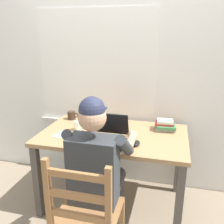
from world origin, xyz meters
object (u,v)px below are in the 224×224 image
(desk, at_px, (113,143))
(laptop, at_px, (107,135))
(wooden_chair, at_px, (86,216))
(book_stack_main, at_px, (165,125))
(computer_mouse, at_px, (136,143))
(coffee_mug_white, at_px, (79,126))
(seated_person, at_px, (98,166))
(book_stack_side, at_px, (111,123))
(coffee_mug_dark, at_px, (72,115))

(desk, relative_size, laptop, 4.00)
(wooden_chair, xyz_separation_m, book_stack_main, (0.45, 0.95, 0.34))
(wooden_chair, height_order, computer_mouse, wooden_chair)
(laptop, height_order, coffee_mug_white, laptop)
(desk, xyz_separation_m, wooden_chair, (0.00, -0.75, -0.19))
(seated_person, distance_m, book_stack_main, 0.81)
(seated_person, distance_m, book_stack_side, 0.65)
(laptop, bearing_deg, book_stack_main, 37.98)
(wooden_chair, distance_m, laptop, 0.68)
(computer_mouse, bearing_deg, book_stack_main, 61.89)
(seated_person, height_order, coffee_mug_dark, seated_person)
(desk, bearing_deg, book_stack_main, 23.87)
(computer_mouse, height_order, book_stack_side, book_stack_side)
(book_stack_main, bearing_deg, coffee_mug_dark, 176.03)
(wooden_chair, xyz_separation_m, coffee_mug_dark, (-0.53, 1.02, 0.34))
(computer_mouse, xyz_separation_m, coffee_mug_dark, (-0.76, 0.46, 0.03))
(desk, xyz_separation_m, computer_mouse, (0.24, -0.19, 0.12))
(seated_person, height_order, coffee_mug_white, seated_person)
(wooden_chair, bearing_deg, coffee_mug_dark, 117.37)
(desk, height_order, coffee_mug_white, coffee_mug_white)
(computer_mouse, distance_m, coffee_mug_white, 0.60)
(coffee_mug_dark, relative_size, book_stack_side, 0.57)
(desk, height_order, wooden_chair, wooden_chair)
(computer_mouse, xyz_separation_m, book_stack_main, (0.21, 0.39, 0.03))
(wooden_chair, distance_m, book_stack_main, 1.10)
(laptop, xyz_separation_m, book_stack_main, (0.47, 0.36, -0.01))
(laptop, height_order, book_stack_main, laptop)
(laptop, distance_m, coffee_mug_dark, 0.67)
(computer_mouse, bearing_deg, seated_person, -131.05)
(coffee_mug_white, bearing_deg, coffee_mug_dark, 124.29)
(seated_person, distance_m, coffee_mug_white, 0.58)
(seated_person, distance_m, wooden_chair, 0.36)
(coffee_mug_white, height_order, coffee_mug_dark, coffee_mug_white)
(computer_mouse, height_order, coffee_mug_white, coffee_mug_white)
(coffee_mug_white, bearing_deg, laptop, -25.58)
(coffee_mug_white, bearing_deg, book_stack_main, 15.04)
(laptop, relative_size, computer_mouse, 3.30)
(coffee_mug_white, bearing_deg, desk, 1.85)
(book_stack_side, bearing_deg, wooden_chair, -85.48)
(laptop, bearing_deg, computer_mouse, -6.85)
(seated_person, bearing_deg, book_stack_main, 56.10)
(desk, xyz_separation_m, coffee_mug_dark, (-0.52, 0.27, 0.14))
(desk, bearing_deg, laptop, -94.76)
(coffee_mug_white, distance_m, book_stack_main, 0.81)
(seated_person, bearing_deg, computer_mouse, 48.95)
(computer_mouse, xyz_separation_m, coffee_mug_white, (-0.57, 0.18, 0.03))
(seated_person, xyz_separation_m, computer_mouse, (0.24, 0.27, 0.09))
(desk, relative_size, computer_mouse, 13.21)
(laptop, height_order, computer_mouse, laptop)
(wooden_chair, bearing_deg, desk, 90.24)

